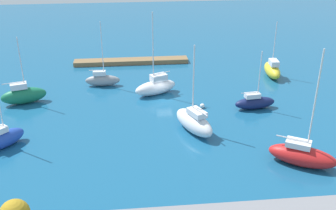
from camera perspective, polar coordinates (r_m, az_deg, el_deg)
The scene contains 11 objects.
water at distance 62.40m, azimuth -0.54°, elevation 0.98°, with size 160.00×160.00×0.00m, color #19567F.
pier_dock at distance 78.02m, azimuth -5.28°, elevation 6.26°, with size 21.93×2.56×0.85m, color olive.
sailboat_white_center_basin at distance 63.42m, azimuth -1.75°, elevation 2.68°, with size 7.47×5.15×13.18m.
sailboat_gray_lone_south at distance 67.64m, azimuth -9.38°, elevation 3.61°, with size 5.81×1.83×10.86m.
sailboat_yellow_east_end at distance 73.13m, azimuth 14.71°, elevation 4.94°, with size 2.74×6.81×9.76m.
sailboat_blue_lone_north at distance 52.83m, azimuth -22.53°, elevation -4.44°, with size 5.24×5.38×10.30m.
sailboat_green_by_breakwater at distance 64.00m, azimuth -20.00°, elevation 1.37°, with size 6.96×3.96×10.32m.
sailboat_navy_off_beacon at distance 59.96m, azimuth 12.32°, elevation 0.40°, with size 6.31×2.59×8.82m.
sailboat_red_far_south at distance 47.89m, azimuth 18.65°, elevation -6.78°, with size 7.90×6.17×13.80m.
sailboat_white_along_channel at distance 52.22m, azimuth 3.76°, elevation -2.40°, with size 5.49×7.87×11.70m.
mooring_buoy_white at distance 59.25m, azimuth 4.94°, elevation -0.11°, with size 0.70×0.70×0.70m, color white.
Camera 1 is at (5.21, 56.69, 25.54)m, focal length 42.54 mm.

